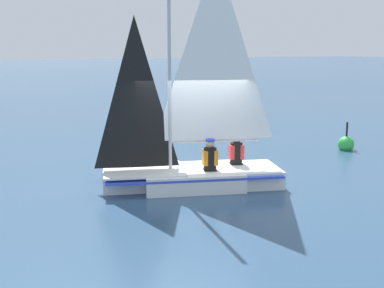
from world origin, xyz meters
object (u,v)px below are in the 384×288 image
at_px(sailor_helm, 210,161).
at_px(buoy_marker, 346,144).
at_px(sailboat_main, 193,155).
at_px(sailor_crew, 236,156).

bearing_deg(sailor_helm, buoy_marker, -145.85).
bearing_deg(buoy_marker, sailor_helm, 16.22).
bearing_deg(sailboat_main, buoy_marker, -149.16).
relative_size(sailor_crew, buoy_marker, 1.19).
distance_m(sailboat_main, buoy_marker, 6.45).
relative_size(sailor_helm, sailor_crew, 1.00).
height_order(sailboat_main, buoy_marker, sailboat_main).
height_order(sailor_crew, buoy_marker, sailor_crew).
bearing_deg(sailor_crew, sailboat_main, 15.40).
xyz_separation_m(sailboat_main, sailor_crew, (-1.16, 0.05, -0.11)).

